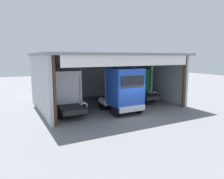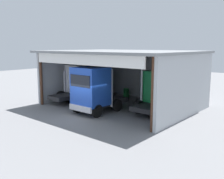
% 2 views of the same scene
% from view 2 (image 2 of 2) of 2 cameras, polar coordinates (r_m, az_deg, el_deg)
% --- Properties ---
extents(ground_plane, '(80.00, 80.00, 0.00)m').
position_cam_2_polar(ground_plane, '(20.08, -5.96, -5.88)').
color(ground_plane, slate).
rests_on(ground_plane, ground).
extents(workshop_shed, '(12.93, 9.79, 4.97)m').
position_cam_2_polar(workshop_shed, '(23.46, 3.47, 4.93)').
color(workshop_shed, '#ADB2B7').
rests_on(workshop_shed, ground).
extents(truck_white_center_bay, '(2.62, 4.89, 3.53)m').
position_cam_2_polar(truck_white_center_bay, '(25.15, -7.06, 1.59)').
color(truck_white_center_bay, white).
rests_on(truck_white_center_bay, ground).
extents(truck_blue_center_right_bay, '(2.63, 5.07, 3.75)m').
position_cam_2_polar(truck_blue_center_right_bay, '(20.46, -4.21, -0.03)').
color(truck_blue_center_right_bay, '#1E47B7').
rests_on(truck_blue_center_right_bay, ground).
extents(truck_green_yard_outside, '(2.61, 4.65, 3.68)m').
position_cam_2_polar(truck_green_yard_outside, '(21.06, 10.86, -0.23)').
color(truck_green_yard_outside, '#197F3D').
rests_on(truck_green_yard_outside, ground).
extents(oil_drum, '(0.58, 0.58, 0.93)m').
position_cam_2_polar(oil_drum, '(27.08, 3.18, -0.76)').
color(oil_drum, '#197233').
rests_on(oil_drum, ground).
extents(tool_cart, '(0.90, 0.60, 1.00)m').
position_cam_2_polar(tool_cart, '(28.42, -1.54, -0.17)').
color(tool_cart, black).
rests_on(tool_cart, ground).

